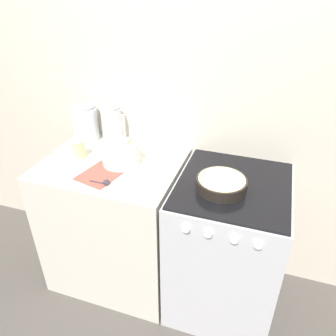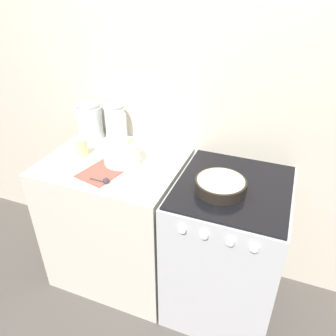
{
  "view_description": "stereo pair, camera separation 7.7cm",
  "coord_description": "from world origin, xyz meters",
  "px_view_note": "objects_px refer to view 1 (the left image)",
  "views": [
    {
      "loc": [
        0.46,
        -1.18,
        1.93
      ],
      "look_at": [
        -0.04,
        0.3,
        0.98
      ],
      "focal_mm": 35.0,
      "sensor_mm": 36.0,
      "label": 1
    },
    {
      "loc": [
        0.53,
        -1.15,
        1.93
      ],
      "look_at": [
        -0.04,
        0.3,
        0.98
      ],
      "focal_mm": 35.0,
      "sensor_mm": 36.0,
      "label": 2
    }
  ],
  "objects_px": {
    "mixing_bowl": "(120,153)",
    "storage_jar_middle": "(112,128)",
    "tin_can": "(79,149)",
    "baking_pan": "(221,183)",
    "stove": "(226,246)",
    "storage_jar_left": "(86,125)"
  },
  "relations": [
    {
      "from": "mixing_bowl",
      "to": "baking_pan",
      "type": "distance_m",
      "value": 0.62
    },
    {
      "from": "storage_jar_middle",
      "to": "tin_can",
      "type": "bearing_deg",
      "value": -114.29
    },
    {
      "from": "stove",
      "to": "storage_jar_middle",
      "type": "distance_m",
      "value": 1.05
    },
    {
      "from": "mixing_bowl",
      "to": "storage_jar_middle",
      "type": "relative_size",
      "value": 1.23
    },
    {
      "from": "stove",
      "to": "tin_can",
      "type": "xyz_separation_m",
      "value": [
        -0.96,
        -0.01,
        0.52
      ]
    },
    {
      "from": "baking_pan",
      "to": "stove",
      "type": "bearing_deg",
      "value": 49.67
    },
    {
      "from": "mixing_bowl",
      "to": "baking_pan",
      "type": "xyz_separation_m",
      "value": [
        0.62,
        -0.07,
        -0.04
      ]
    },
    {
      "from": "mixing_bowl",
      "to": "tin_can",
      "type": "height_order",
      "value": "mixing_bowl"
    },
    {
      "from": "stove",
      "to": "storage_jar_left",
      "type": "bearing_deg",
      "value": 167.28
    },
    {
      "from": "baking_pan",
      "to": "mixing_bowl",
      "type": "bearing_deg",
      "value": 173.65
    },
    {
      "from": "mixing_bowl",
      "to": "tin_can",
      "type": "relative_size",
      "value": 2.89
    },
    {
      "from": "storage_jar_left",
      "to": "mixing_bowl",
      "type": "bearing_deg",
      "value": -32.84
    },
    {
      "from": "stove",
      "to": "storage_jar_middle",
      "type": "height_order",
      "value": "storage_jar_middle"
    },
    {
      "from": "baking_pan",
      "to": "storage_jar_left",
      "type": "relative_size",
      "value": 1.12
    },
    {
      "from": "stove",
      "to": "baking_pan",
      "type": "distance_m",
      "value": 0.51
    },
    {
      "from": "stove",
      "to": "tin_can",
      "type": "bearing_deg",
      "value": -179.41
    },
    {
      "from": "mixing_bowl",
      "to": "storage_jar_left",
      "type": "relative_size",
      "value": 1.32
    },
    {
      "from": "storage_jar_middle",
      "to": "tin_can",
      "type": "distance_m",
      "value": 0.28
    },
    {
      "from": "storage_jar_middle",
      "to": "tin_can",
      "type": "xyz_separation_m",
      "value": [
        -0.11,
        -0.25,
        -0.06
      ]
    },
    {
      "from": "mixing_bowl",
      "to": "storage_jar_middle",
      "type": "bearing_deg",
      "value": 125.35
    },
    {
      "from": "stove",
      "to": "mixing_bowl",
      "type": "relative_size",
      "value": 2.91
    },
    {
      "from": "tin_can",
      "to": "baking_pan",
      "type": "bearing_deg",
      "value": -3.84
    }
  ]
}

